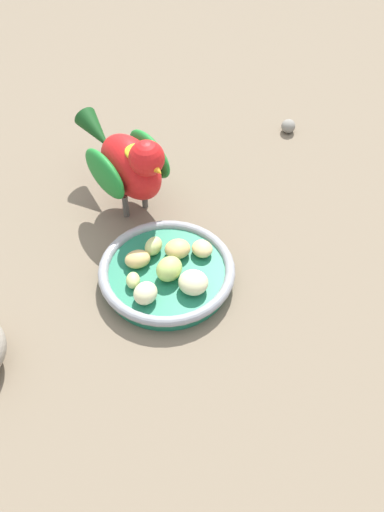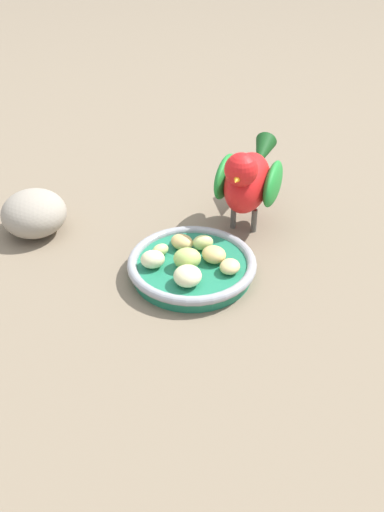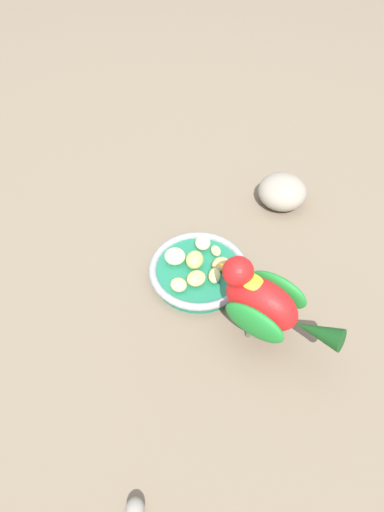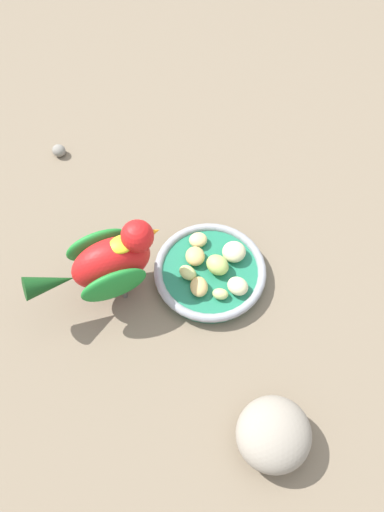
% 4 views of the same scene
% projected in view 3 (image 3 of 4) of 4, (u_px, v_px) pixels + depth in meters
% --- Properties ---
extents(ground_plane, '(4.00, 4.00, 0.00)m').
position_uv_depth(ground_plane, '(182.00, 282.00, 0.80)').
color(ground_plane, '#756651').
extents(feeding_bowl, '(0.18, 0.18, 0.03)m').
position_uv_depth(feeding_bowl, '(198.00, 271.00, 0.80)').
color(feeding_bowl, '#1E7251').
rests_on(feeding_bowl, ground_plane).
extents(apple_piece_0, '(0.04, 0.05, 0.03)m').
position_uv_depth(apple_piece_0, '(195.00, 260.00, 0.79)').
color(apple_piece_0, '#B2CC66').
rests_on(apple_piece_0, feeding_bowl).
extents(apple_piece_1, '(0.04, 0.04, 0.02)m').
position_uv_depth(apple_piece_1, '(203.00, 243.00, 0.82)').
color(apple_piece_1, beige).
rests_on(apple_piece_1, feeding_bowl).
extents(apple_piece_2, '(0.03, 0.03, 0.02)m').
position_uv_depth(apple_piece_2, '(216.00, 251.00, 0.81)').
color(apple_piece_2, '#C6D17A').
rests_on(apple_piece_2, feeding_bowl).
extents(apple_piece_3, '(0.04, 0.04, 0.02)m').
position_uv_depth(apple_piece_3, '(220.00, 264.00, 0.78)').
color(apple_piece_3, tan).
rests_on(apple_piece_3, feeding_bowl).
extents(apple_piece_4, '(0.04, 0.04, 0.02)m').
position_uv_depth(apple_piece_4, '(196.00, 279.00, 0.76)').
color(apple_piece_4, tan).
rests_on(apple_piece_4, feeding_bowl).
extents(apple_piece_5, '(0.04, 0.03, 0.02)m').
position_uv_depth(apple_piece_5, '(179.00, 285.00, 0.75)').
color(apple_piece_5, '#E5C67F').
rests_on(apple_piece_5, feeding_bowl).
extents(apple_piece_6, '(0.03, 0.04, 0.02)m').
position_uv_depth(apple_piece_6, '(214.00, 276.00, 0.77)').
color(apple_piece_6, '#C6D17A').
rests_on(apple_piece_6, feeding_bowl).
extents(apple_piece_7, '(0.04, 0.04, 0.03)m').
position_uv_depth(apple_piece_7, '(175.00, 256.00, 0.79)').
color(apple_piece_7, beige).
rests_on(apple_piece_7, feeding_bowl).
extents(parrot, '(0.22, 0.10, 0.15)m').
position_uv_depth(parrot, '(264.00, 302.00, 0.66)').
color(parrot, '#59544C').
rests_on(parrot, ground_plane).
extents(rock_large, '(0.14, 0.13, 0.07)m').
position_uv_depth(rock_large, '(282.00, 192.00, 0.91)').
color(rock_large, gray).
rests_on(rock_large, ground_plane).
extents(pebble_0, '(0.03, 0.04, 0.02)m').
position_uv_depth(pebble_0, '(135.00, 508.00, 0.54)').
color(pebble_0, gray).
rests_on(pebble_0, ground_plane).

